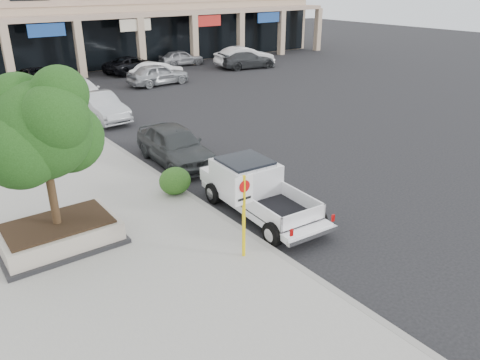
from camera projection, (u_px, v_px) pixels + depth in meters
name	position (u px, v px, depth m)	size (l,w,h in m)	color
ground	(296.00, 227.00, 14.13)	(120.00, 120.00, 0.00)	black
sidewalk	(51.00, 202.00, 15.52)	(8.00, 52.00, 0.15)	gray
curb	(158.00, 175.00, 17.68)	(0.20, 52.00, 0.15)	gray
strip_mall	(105.00, 6.00, 41.68)	(40.55, 12.43, 9.50)	tan
planter	(59.00, 234.00, 12.81)	(3.20, 2.20, 0.68)	black
planter_tree	(45.00, 129.00, 11.84)	(2.90, 2.55, 4.00)	#322213
no_parking_sign	(244.00, 205.00, 11.82)	(0.55, 0.09, 2.30)	yellow
hedge	(175.00, 181.00, 15.82)	(1.10, 0.99, 0.94)	#1C4614
pickup_truck	(261.00, 192.00, 14.56)	(1.87, 5.05, 1.59)	white
curb_car_a	(175.00, 145.00, 18.79)	(1.82, 4.53, 1.54)	#2F3334
curb_car_b	(100.00, 107.00, 24.62)	(1.54, 4.42, 1.46)	#A3A5AB
curb_car_c	(79.00, 93.00, 27.47)	(2.18, 5.36, 1.56)	white
curb_car_d	(39.00, 78.00, 31.98)	(2.24, 4.86, 1.35)	black
lot_car_a	(158.00, 74.00, 32.94)	(1.77, 4.39, 1.50)	#9DA0A5
lot_car_b	(157.00, 72.00, 34.12)	(1.49, 4.27, 1.41)	silver
lot_car_c	(248.00, 60.00, 39.19)	(1.95, 4.79, 1.39)	#2C2F31
lot_car_d	(133.00, 65.00, 37.20)	(2.21, 4.80, 1.33)	black
lot_car_e	(181.00, 58.00, 40.48)	(1.56, 3.88, 1.32)	#999BA1
lot_car_f	(244.00, 57.00, 39.80)	(1.77, 5.06, 1.67)	silver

